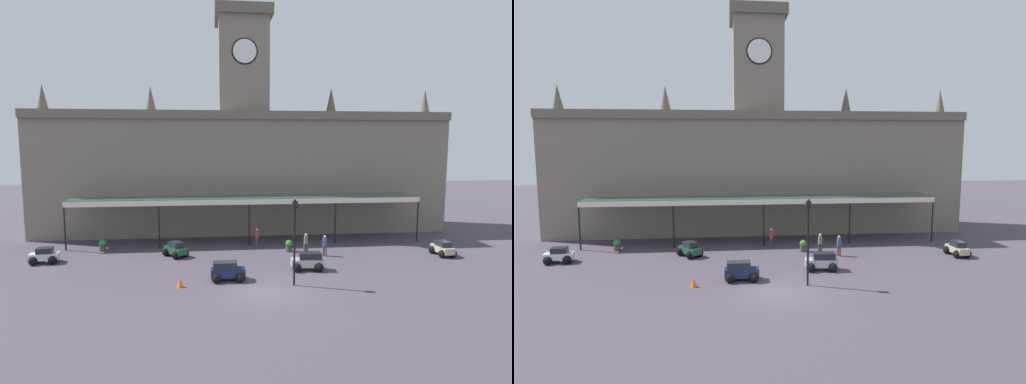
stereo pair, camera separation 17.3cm
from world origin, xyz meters
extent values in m
plane|color=#473F4B|center=(0.00, 0.00, 0.00)|extent=(140.00, 140.00, 0.00)
cube|color=slate|center=(0.00, 18.43, 6.01)|extent=(40.62, 6.33, 12.02)
cube|color=#685F52|center=(0.00, 15.12, 11.62)|extent=(40.62, 0.30, 0.80)
cube|color=slate|center=(0.00, 18.43, 16.50)|extent=(4.80, 4.80, 8.95)
cube|color=#61594D|center=(0.00, 18.43, 21.48)|extent=(5.50, 5.50, 1.00)
cylinder|color=white|center=(0.00, 15.97, 17.57)|extent=(2.20, 0.12, 2.20)
cylinder|color=black|center=(0.00, 16.01, 17.57)|extent=(2.46, 0.06, 2.46)
cone|color=#5B5448|center=(-19.31, 18.43, 13.32)|extent=(1.10, 1.10, 2.60)
cone|color=#5B5448|center=(-9.14, 18.43, 13.32)|extent=(1.10, 1.10, 2.60)
cone|color=#5B5448|center=(9.14, 18.43, 13.32)|extent=(1.10, 1.10, 2.60)
cone|color=#5B5448|center=(19.31, 18.43, 13.32)|extent=(1.10, 1.10, 2.60)
cube|color=#38564C|center=(0.00, 13.07, 4.10)|extent=(31.05, 3.20, 0.16)
cube|color=silver|center=(0.00, 11.47, 3.90)|extent=(31.05, 0.12, 0.44)
cylinder|color=black|center=(-15.52, 11.62, 2.01)|extent=(0.14, 0.14, 4.02)
cylinder|color=black|center=(-7.76, 11.62, 2.01)|extent=(0.14, 0.14, 4.02)
cylinder|color=black|center=(0.00, 11.62, 2.01)|extent=(0.14, 0.14, 4.02)
cylinder|color=black|center=(7.76, 11.62, 2.01)|extent=(0.14, 0.14, 4.02)
cylinder|color=black|center=(15.52, 11.62, 2.01)|extent=(0.14, 0.14, 4.02)
cube|color=#19214C|center=(-2.22, 2.48, 0.54)|extent=(2.27, 0.94, 0.55)
cube|color=#1E232B|center=(-2.42, 2.48, 1.05)|extent=(1.56, 0.86, 0.45)
sphere|color=black|center=(-1.44, 2.92, 0.32)|extent=(0.64, 0.64, 0.64)
sphere|color=black|center=(-1.46, 2.02, 0.32)|extent=(0.64, 0.64, 0.64)
sphere|color=black|center=(-2.99, 2.94, 0.32)|extent=(0.64, 0.64, 0.64)
sphere|color=black|center=(-3.01, 2.04, 0.32)|extent=(0.64, 0.64, 0.64)
cube|color=tan|center=(15.15, 6.73, 0.52)|extent=(1.00, 2.10, 0.50)
cube|color=#1E232B|center=(15.15, 6.68, 0.98)|extent=(0.86, 1.14, 0.42)
sphere|color=black|center=(14.67, 7.38, 0.32)|extent=(0.64, 0.64, 0.64)
sphere|color=black|center=(15.55, 7.43, 0.32)|extent=(0.64, 0.64, 0.64)
sphere|color=black|center=(14.75, 6.03, 0.32)|extent=(0.64, 0.64, 0.64)
sphere|color=black|center=(15.63, 6.08, 0.32)|extent=(0.64, 0.64, 0.64)
cube|color=silver|center=(-15.81, 7.89, 0.52)|extent=(2.13, 1.07, 0.50)
cube|color=#1E232B|center=(-15.76, 7.90, 0.98)|extent=(1.17, 0.90, 0.42)
sphere|color=black|center=(-16.44, 7.39, 0.32)|extent=(0.64, 0.64, 0.64)
sphere|color=black|center=(-16.52, 8.27, 0.32)|extent=(0.64, 0.64, 0.64)
sphere|color=black|center=(-15.09, 7.52, 0.32)|extent=(0.64, 0.64, 0.64)
sphere|color=black|center=(-15.18, 8.40, 0.32)|extent=(0.64, 0.64, 0.64)
cube|color=#1E512D|center=(-6.17, 8.73, 0.52)|extent=(1.97, 2.15, 0.50)
cube|color=#1E232B|center=(-6.13, 8.69, 0.98)|extent=(1.31, 1.36, 0.42)
sphere|color=black|center=(-6.93, 8.98, 0.32)|extent=(0.64, 0.64, 0.64)
sphere|color=black|center=(-6.25, 9.53, 0.32)|extent=(0.64, 0.64, 0.64)
sphere|color=black|center=(-6.08, 7.93, 0.32)|extent=(0.64, 0.64, 0.64)
sphere|color=black|center=(-5.40, 8.48, 0.32)|extent=(0.64, 0.64, 0.64)
cube|color=#B2B5BA|center=(3.44, 4.13, 0.54)|extent=(2.31, 1.07, 0.55)
cube|color=#1E232B|center=(3.64, 4.12, 1.05)|extent=(1.61, 0.95, 0.45)
sphere|color=black|center=(2.63, 3.74, 0.32)|extent=(0.64, 0.64, 0.64)
sphere|color=black|center=(2.71, 4.64, 0.32)|extent=(0.64, 0.64, 0.64)
sphere|color=black|center=(4.18, 3.62, 0.32)|extent=(0.64, 0.64, 0.64)
sphere|color=black|center=(4.25, 4.52, 0.32)|extent=(0.64, 0.64, 0.64)
cylinder|color=brown|center=(5.75, 7.51, 0.41)|extent=(0.17, 0.17, 0.82)
cylinder|color=brown|center=(5.63, 7.69, 0.41)|extent=(0.17, 0.17, 0.82)
cylinder|color=#334C8C|center=(5.69, 7.60, 1.13)|extent=(0.34, 0.34, 0.62)
sphere|color=tan|center=(5.69, 7.60, 1.55)|extent=(0.23, 0.23, 0.23)
cylinder|color=#3F384C|center=(0.66, 11.00, 0.41)|extent=(0.17, 0.17, 0.82)
cylinder|color=#3F384C|center=(0.54, 10.82, 0.41)|extent=(0.17, 0.17, 0.82)
cylinder|color=#A52D33|center=(0.60, 10.91, 1.13)|extent=(0.34, 0.34, 0.62)
sphere|color=tan|center=(0.60, 10.91, 1.55)|extent=(0.23, 0.23, 0.23)
cylinder|color=#3F384C|center=(4.25, 8.43, 0.41)|extent=(0.17, 0.17, 0.82)
cylinder|color=#3F384C|center=(4.46, 8.48, 0.41)|extent=(0.17, 0.17, 0.82)
cylinder|color=#4C724C|center=(4.35, 8.45, 1.13)|extent=(0.34, 0.34, 0.62)
sphere|color=tan|center=(4.35, 8.45, 1.55)|extent=(0.23, 0.23, 0.23)
cylinder|color=black|center=(1.89, 1.10, 2.48)|extent=(0.13, 0.13, 4.96)
cube|color=black|center=(1.89, 1.10, 5.18)|extent=(0.30, 0.30, 0.44)
sphere|color=black|center=(1.89, 1.10, 5.46)|extent=(0.14, 0.14, 0.14)
cone|color=orange|center=(-5.26, 1.52, 0.28)|extent=(0.40, 0.40, 0.55)
cylinder|color=#47423D|center=(3.11, 9.27, 0.21)|extent=(0.56, 0.56, 0.42)
sphere|color=#3B722D|center=(3.11, 9.27, 0.66)|extent=(0.60, 0.60, 0.60)
cylinder|color=#47423D|center=(-12.39, 11.11, 0.21)|extent=(0.56, 0.56, 0.42)
sphere|color=#25833F|center=(-12.39, 11.11, 0.66)|extent=(0.60, 0.60, 0.60)
camera|label=1|loc=(-3.21, -23.67, 8.94)|focal=28.82mm
camera|label=2|loc=(-3.03, -23.69, 8.94)|focal=28.82mm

